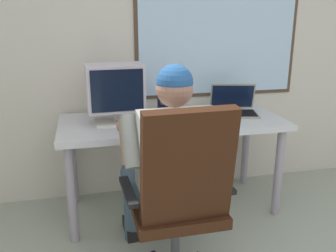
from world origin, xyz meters
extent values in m
cube|color=beige|center=(0.00, 2.62, 1.41)|extent=(5.21, 0.06, 2.83)
cube|color=#4C3828|center=(0.64, 2.59, 1.31)|extent=(1.39, 0.01, 1.01)
cube|color=silver|center=(0.64, 2.58, 1.31)|extent=(1.33, 0.02, 0.95)
cylinder|color=#988E9A|center=(-0.60, 1.93, 0.34)|extent=(0.06, 0.06, 0.68)
cylinder|color=#988E9A|center=(0.90, 1.93, 0.34)|extent=(0.06, 0.06, 0.68)
cylinder|color=#988E9A|center=(-0.60, 2.49, 0.34)|extent=(0.06, 0.06, 0.68)
cylinder|color=#988E9A|center=(0.90, 2.49, 0.34)|extent=(0.06, 0.06, 0.68)
cube|color=silver|center=(0.15, 2.21, 0.71)|extent=(1.63, 0.71, 0.04)
cylinder|color=#3F3F44|center=(-0.03, 1.41, 0.23)|extent=(0.05, 0.05, 0.42)
cube|color=black|center=(-0.03, 1.41, 0.46)|extent=(0.47, 0.47, 0.06)
cube|color=black|center=(-0.02, 1.21, 0.78)|extent=(0.45, 0.16, 0.58)
cube|color=black|center=(0.22, 1.42, 0.59)|extent=(0.06, 0.33, 0.02)
cube|color=black|center=(-0.28, 1.40, 0.59)|extent=(0.06, 0.33, 0.02)
cylinder|color=#3A4F60|center=(0.12, 1.66, 0.49)|extent=(0.17, 0.44, 0.15)
cylinder|color=#3A4F60|center=(0.11, 1.88, 0.25)|extent=(0.12, 0.12, 0.49)
cube|color=black|center=(0.11, 1.94, 0.04)|extent=(0.11, 0.24, 0.08)
cylinder|color=#3A4F60|center=(-0.20, 1.65, 0.49)|extent=(0.17, 0.44, 0.15)
cylinder|color=#3A4F60|center=(-0.21, 1.87, 0.25)|extent=(0.12, 0.12, 0.49)
cube|color=black|center=(-0.21, 1.93, 0.04)|extent=(0.11, 0.24, 0.08)
cube|color=gray|center=(-0.03, 1.44, 0.74)|extent=(0.39, 0.31, 0.52)
sphere|color=#A57460|center=(-0.03, 1.44, 1.11)|extent=(0.19, 0.19, 0.19)
sphere|color=#245390|center=(-0.03, 1.44, 1.14)|extent=(0.19, 0.19, 0.19)
cylinder|color=gray|center=(0.19, 1.50, 0.83)|extent=(0.10, 0.23, 0.28)
cylinder|color=#A57460|center=(0.18, 1.59, 0.69)|extent=(0.08, 0.11, 0.27)
sphere|color=#A57460|center=(0.18, 1.63, 0.67)|extent=(0.09, 0.09, 0.09)
cylinder|color=gray|center=(-0.25, 1.48, 0.83)|extent=(0.10, 0.23, 0.29)
cylinder|color=#A57460|center=(-0.26, 1.63, 0.79)|extent=(0.08, 0.19, 0.27)
sphere|color=#A57460|center=(-0.26, 1.72, 0.85)|extent=(0.09, 0.09, 0.09)
cube|color=beige|center=(-0.26, 2.22, 0.74)|extent=(0.30, 0.25, 0.02)
cylinder|color=beige|center=(-0.26, 2.22, 0.79)|extent=(0.04, 0.04, 0.08)
cube|color=silver|center=(-0.26, 2.22, 0.98)|extent=(0.40, 0.27, 0.32)
cube|color=black|center=(-0.26, 2.09, 0.98)|extent=(0.35, 0.02, 0.28)
cube|color=#989988|center=(0.65, 2.21, 0.74)|extent=(0.40, 0.31, 0.02)
cube|color=black|center=(0.65, 2.21, 0.75)|extent=(0.36, 0.28, 0.00)
cube|color=#989988|center=(0.69, 2.36, 0.85)|extent=(0.36, 0.18, 0.21)
cube|color=#0F1933|center=(0.68, 2.36, 0.84)|extent=(0.34, 0.16, 0.19)
cylinder|color=silver|center=(0.37, 2.05, 0.73)|extent=(0.07, 0.07, 0.00)
cylinder|color=silver|center=(0.37, 2.05, 0.76)|extent=(0.01, 0.01, 0.06)
cylinder|color=silver|center=(0.37, 2.05, 0.82)|extent=(0.07, 0.07, 0.06)
cylinder|color=#561517|center=(0.37, 2.05, 0.80)|extent=(0.07, 0.07, 0.02)
cube|color=black|center=(0.11, 2.35, 0.82)|extent=(0.08, 0.09, 0.17)
cylinder|color=#333338|center=(0.11, 2.31, 0.84)|extent=(0.05, 0.01, 0.05)
camera|label=1|loc=(-0.48, -0.29, 1.45)|focal=38.72mm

